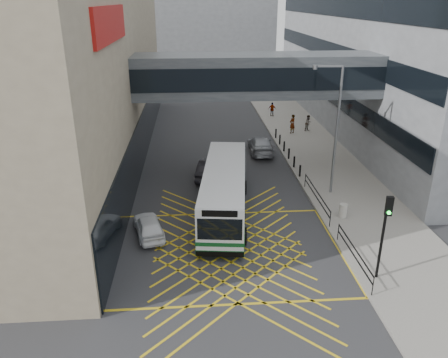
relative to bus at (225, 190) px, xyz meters
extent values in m
plane|color=#333335|center=(-0.08, -4.51, -1.66)|extent=(120.00, 120.00, 0.00)
cube|color=black|center=(-6.04, 11.49, 0.34)|extent=(0.10, 41.50, 4.00)
cube|color=#AC1410|center=(-6.00, -0.51, 9.84)|extent=(0.18, 9.00, 1.80)
cube|color=gray|center=(23.92, 19.49, 8.34)|extent=(24.00, 44.00, 20.00)
cube|color=black|center=(11.88, 19.49, 2.34)|extent=(0.10, 43.50, 1.60)
cube|color=black|center=(11.88, 19.49, 6.34)|extent=(0.10, 43.50, 1.60)
cube|color=black|center=(11.88, 19.49, 10.34)|extent=(0.10, 43.50, 1.60)
cube|color=gray|center=(-2.08, 55.49, 7.34)|extent=(28.00, 16.00, 18.00)
cube|color=#454A4F|center=(2.92, 7.49, 5.84)|extent=(20.00, 4.00, 3.00)
cube|color=black|center=(2.92, 5.47, 5.84)|extent=(19.50, 0.06, 1.60)
cube|color=black|center=(2.92, 9.51, 5.84)|extent=(19.50, 0.06, 1.60)
cube|color=gray|center=(8.92, 10.49, -1.58)|extent=(6.00, 54.00, 0.16)
cube|color=gold|center=(-0.08, -4.51, -1.66)|extent=(12.00, 9.00, 0.01)
cube|color=silver|center=(-0.01, -0.11, 0.03)|extent=(3.78, 11.17, 2.69)
cube|color=#0D441B|center=(-0.01, -0.11, -1.14)|extent=(3.82, 11.22, 0.34)
cube|color=#0D441B|center=(-0.01, -0.11, -0.61)|extent=(3.84, 11.22, 0.22)
cube|color=black|center=(0.06, 0.48, 0.38)|extent=(3.67, 9.80, 1.05)
cube|color=black|center=(-0.67, -5.53, 0.28)|extent=(2.28, 0.35, 1.19)
cube|color=black|center=(-0.67, -5.55, 1.18)|extent=(1.79, 0.27, 0.35)
cube|color=silver|center=(-0.01, -0.11, 1.39)|extent=(3.75, 11.07, 0.10)
cube|color=black|center=(-0.67, -5.55, -1.16)|extent=(2.48, 0.40, 0.30)
cube|color=black|center=(0.64, 5.32, -1.16)|extent=(2.48, 0.40, 0.30)
cylinder|color=black|center=(-1.69, -3.52, -1.16)|extent=(0.40, 1.02, 1.00)
cylinder|color=black|center=(0.80, -3.82, -1.16)|extent=(0.40, 1.02, 1.00)
cylinder|color=black|center=(-0.88, 3.20, -1.16)|extent=(0.40, 1.02, 1.00)
cylinder|color=black|center=(1.61, 2.90, -1.16)|extent=(0.40, 1.02, 1.00)
imported|color=white|center=(-4.58, -2.43, -1.04)|extent=(2.54, 4.20, 1.25)
imported|color=black|center=(-0.65, 6.18, -0.93)|extent=(2.76, 4.91, 1.45)
imported|color=#95979D|center=(4.11, 11.73, -0.90)|extent=(2.23, 4.94, 1.52)
cylinder|color=black|center=(6.85, -7.63, 0.37)|extent=(0.15, 0.15, 3.73)
cube|color=black|center=(6.82, -7.87, 2.45)|extent=(0.33, 0.24, 0.93)
sphere|color=#19E533|center=(6.80, -7.98, 2.18)|extent=(0.20, 0.20, 0.18)
cylinder|color=slate|center=(7.64, 2.45, 2.82)|extent=(0.20, 0.20, 8.64)
cube|color=slate|center=(6.79, 2.61, 7.14)|extent=(1.72, 0.43, 0.11)
cylinder|color=slate|center=(5.95, 2.77, 7.06)|extent=(0.35, 0.35, 0.27)
cylinder|color=#ADA89E|center=(7.27, -1.30, -1.07)|extent=(0.50, 0.50, 0.86)
cube|color=black|center=(6.07, -6.51, -0.55)|extent=(0.05, 5.00, 0.05)
cube|color=black|center=(6.07, -6.51, -0.95)|extent=(0.05, 5.00, 0.05)
cube|color=black|center=(6.07, 0.49, -0.55)|extent=(0.05, 6.00, 0.05)
cube|color=black|center=(6.07, 0.49, -0.95)|extent=(0.05, 6.00, 0.05)
cylinder|color=black|center=(6.07, -9.01, -1.00)|extent=(0.04, 0.04, 1.00)
cylinder|color=black|center=(6.07, -4.01, -1.00)|extent=(0.04, 0.04, 1.00)
cylinder|color=black|center=(6.07, -2.51, -1.00)|extent=(0.04, 0.04, 1.00)
cylinder|color=black|center=(6.07, 3.49, -1.00)|extent=(0.04, 0.04, 1.00)
cylinder|color=black|center=(6.17, 5.49, -1.05)|extent=(0.14, 0.14, 0.90)
cylinder|color=black|center=(6.17, 7.49, -1.05)|extent=(0.14, 0.14, 0.90)
cylinder|color=black|center=(6.17, 9.49, -1.05)|extent=(0.14, 0.14, 0.90)
cylinder|color=black|center=(6.17, 11.49, -1.05)|extent=(0.14, 0.14, 0.90)
cylinder|color=black|center=(6.17, 13.49, -1.05)|extent=(0.14, 0.14, 0.90)
cylinder|color=black|center=(6.17, 15.49, -1.05)|extent=(0.14, 0.14, 0.90)
imported|color=gray|center=(8.10, 17.00, -0.55)|extent=(0.93, 0.88, 1.89)
imported|color=gray|center=(9.92, 17.67, -0.69)|extent=(0.91, 0.85, 1.63)
imported|color=gray|center=(7.31, 23.96, -0.71)|extent=(1.04, 0.78, 1.58)
camera|label=1|loc=(-1.88, -24.88, 11.06)|focal=35.00mm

